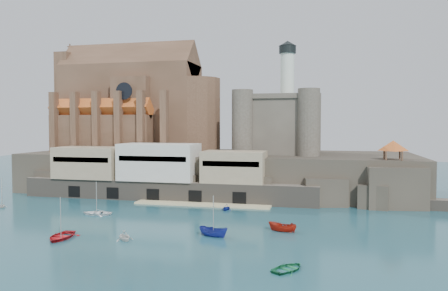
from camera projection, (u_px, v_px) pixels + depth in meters
ground at (163, 223)px, 77.67m from camera, size 300.00×300.00×0.00m
promontory at (217, 172)px, 115.73m from camera, size 100.00×36.00×10.00m
quay at (158, 173)px, 102.16m from camera, size 70.00×12.00×13.05m
church at (136, 108)px, 122.87m from camera, size 47.00×25.93×30.51m
castle_keep at (279, 121)px, 112.98m from camera, size 21.20×21.20×29.30m
rock_outcrop at (393, 188)px, 92.85m from camera, size 14.50×10.50×8.70m
pavilion at (393, 147)px, 92.59m from camera, size 6.40×6.40×5.40m
boat_0 at (61, 238)px, 66.87m from camera, size 4.64×1.82×6.33m
boat_1 at (124, 240)px, 65.94m from camera, size 3.37×3.35×3.42m
boat_2 at (213, 236)px, 68.12m from camera, size 2.37×2.34×5.03m
boat_3 at (288, 270)px, 52.39m from camera, size 3.55×2.79×4.98m
boat_4 at (2, 207)px, 91.93m from camera, size 2.75×2.45×2.72m
boat_5 at (282, 231)px, 71.29m from camera, size 2.12×2.08×4.74m
boat_6 at (97, 214)px, 84.83m from camera, size 1.55×4.18×5.72m
boat_7 at (226, 210)px, 89.33m from camera, size 2.79×1.99×2.95m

